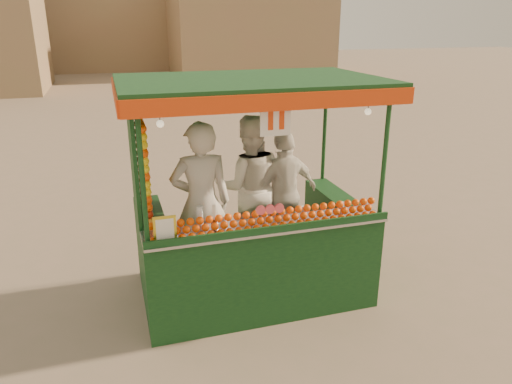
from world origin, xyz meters
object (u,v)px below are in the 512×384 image
object	(u,v)px
vendor_right	(285,194)
vendor_middle	(250,187)
vendor_left	(201,203)
juice_cart	(248,233)

from	to	relation	value
vendor_right	vendor_middle	bearing A→B (deg)	-29.47
vendor_middle	vendor_right	xyz separation A→B (m)	(0.41, -0.11, -0.09)
vendor_middle	vendor_right	bearing A→B (deg)	175.29
vendor_left	vendor_middle	world-z (taller)	vendor_left
vendor_left	vendor_middle	xyz separation A→B (m)	(0.67, 0.44, -0.03)
vendor_left	vendor_right	distance (m)	1.14
vendor_middle	vendor_right	distance (m)	0.43
vendor_middle	juice_cart	bearing A→B (deg)	81.67
juice_cart	vendor_middle	size ratio (longest dim) A/B	1.57
vendor_left	vendor_middle	bearing A→B (deg)	-143.72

